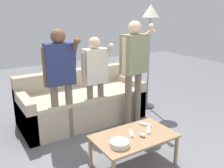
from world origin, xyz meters
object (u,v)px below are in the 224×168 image
couch (81,103)px  game_remote_wand_spare (131,133)px  coffee_table (134,139)px  floor_lamp (150,21)px  game_remote_nunchuk (142,135)px  game_remote_wand_near (145,125)px  snack_bowl (120,144)px  player_left (60,72)px  player_right (134,62)px  player_center (95,73)px  game_remote_wand_far (149,130)px

couch → game_remote_wand_spare: size_ratio=13.54×
coffee_table → floor_lamp: (1.34, 1.37, 1.24)m
game_remote_nunchuk → game_remote_wand_near: bearing=43.5°
snack_bowl → floor_lamp: 2.47m
player_left → game_remote_wand_near: (0.72, -0.95, -0.57)m
player_left → game_remote_nunchuk: bearing=-65.6°
game_remote_nunchuk → game_remote_wand_spare: (-0.08, 0.10, -0.01)m
player_right → game_remote_wand_near: size_ratio=11.20×
player_left → game_remote_wand_near: player_left is taller
coffee_table → player_right: size_ratio=0.58×
game_remote_wand_spare → game_remote_wand_near: bearing=18.5°
player_left → player_center: size_ratio=1.10×
game_remote_wand_near → game_remote_wand_far: bearing=-114.6°
player_right → game_remote_wand_far: bearing=-116.3°
game_remote_wand_near → player_center: bearing=100.4°
snack_bowl → game_remote_wand_spare: snack_bowl is taller
coffee_table → game_remote_nunchuk: bearing=-46.8°
couch → coffee_table: 1.50m
player_left → game_remote_wand_near: 1.32m
game_remote_wand_near → game_remote_nunchuk: bearing=-136.5°
player_center → game_remote_wand_far: 1.22m
coffee_table → game_remote_nunchuk: game_remote_nunchuk is taller
game_remote_nunchuk → floor_lamp: 2.25m
player_left → game_remote_wand_far: player_left is taller
game_remote_nunchuk → floor_lamp: (1.27, 1.43, 1.17)m
couch → floor_lamp: (1.30, -0.13, 1.29)m
floor_lamp → snack_bowl: bearing=-137.5°
coffee_table → player_center: size_ratio=0.67×
coffee_table → game_remote_wand_spare: size_ratio=6.45×
game_remote_wand_far → floor_lamp: bearing=50.7°
coffee_table → player_left: (-0.45, 1.07, 0.63)m
game_remote_nunchuk → game_remote_wand_spare: size_ratio=0.60×
player_left → coffee_table: bearing=-67.1°
coffee_table → game_remote_wand_spare: game_remote_wand_spare is taller
snack_bowl → player_center: player_center is taller
game_remote_nunchuk → player_center: bearing=88.7°
game_remote_nunchuk → game_remote_wand_spare: 0.13m
player_center → game_remote_wand_spare: 1.17m
game_remote_nunchuk → game_remote_wand_near: game_remote_nunchuk is taller
floor_lamp → player_center: floor_lamp is taller
couch → game_remote_wand_spare: (-0.05, -1.47, 0.11)m
game_remote_wand_spare → player_center: bearing=84.3°
player_left → game_remote_wand_near: size_ratio=10.66×
game_remote_wand_near → player_right: bearing=63.4°
couch → game_remote_wand_near: couch is taller
game_remote_wand_far → player_center: bearing=95.9°
floor_lamp → game_remote_nunchuk: bearing=-131.6°
player_left → player_right: size_ratio=0.95×
player_right → game_remote_wand_near: 1.07m
player_center → coffee_table: bearing=-94.7°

